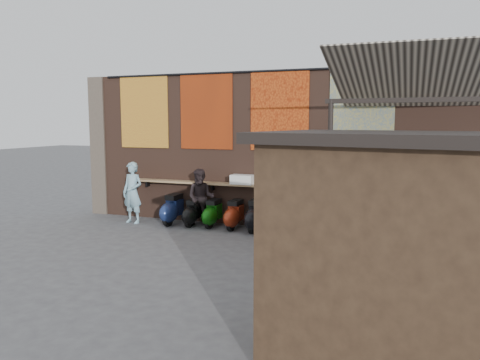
{
  "coord_description": "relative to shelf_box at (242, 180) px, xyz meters",
  "views": [
    {
      "loc": [
        3.49,
        -8.91,
        2.73
      ],
      "look_at": [
        -0.27,
        1.2,
        1.38
      ],
      "focal_mm": 35.0,
      "sensor_mm": 36.0,
      "label": 1
    }
  ],
  "objects": [
    {
      "name": "scooter_stool_0",
      "position": [
        -1.86,
        -0.33,
        -0.85
      ],
      "size": [
        0.38,
        0.84,
        0.79
      ],
      "primitive_type": null,
      "color": "navy",
      "rests_on": "ground"
    },
    {
      "name": "stall_sign",
      "position": [
        4.0,
        -5.05,
        0.56
      ],
      "size": [
        1.19,
        0.27,
        0.5
      ],
      "primitive_type": "cube",
      "rotation": [
        0.0,
        0.0,
        -0.19
      ],
      "color": "gold",
      "rests_on": "market_stall"
    },
    {
      "name": "scooter_stool_7",
      "position": [
        2.24,
        -0.31,
        -0.87
      ],
      "size": [
        0.36,
        0.8,
        0.76
      ],
      "primitive_type": null,
      "color": "maroon",
      "rests_on": "ground"
    },
    {
      "name": "hang_rail",
      "position": [
        0.61,
        0.17,
        2.73
      ],
      "size": [
        9.5,
        0.06,
        0.06
      ],
      "primitive_type": "cylinder",
      "rotation": [
        0.0,
        1.57,
        0.0
      ],
      "color": "black",
      "rests_on": "brick_wall"
    },
    {
      "name": "scooter_stool_1",
      "position": [
        -1.27,
        -0.32,
        -0.9
      ],
      "size": [
        0.33,
        0.73,
        0.69
      ],
      "primitive_type": null,
      "color": "black",
      "rests_on": "ground"
    },
    {
      "name": "awning_canvas",
      "position": [
        4.11,
        -1.4,
        2.3
      ],
      "size": [
        3.2,
        3.28,
        0.97
      ],
      "primitive_type": "cube",
      "rotation": [
        -0.28,
        0.0,
        0.0
      ],
      "color": "beige",
      "rests_on": "brick_wall"
    },
    {
      "name": "awning_ledger",
      "position": [
        4.11,
        0.19,
        2.7
      ],
      "size": [
        3.3,
        0.08,
        0.12
      ],
      "primitive_type": "cube",
      "color": "#33261C",
      "rests_on": "brick_wall"
    },
    {
      "name": "tapestry_multi",
      "position": [
        2.91,
        0.18,
        1.75
      ],
      "size": [
        1.5,
        0.02,
        2.0
      ],
      "primitive_type": "cube",
      "color": "#295197",
      "rests_on": "brick_wall"
    },
    {
      "name": "eating_counter",
      "position": [
        0.61,
        0.03,
        -0.15
      ],
      "size": [
        8.0,
        0.32,
        0.05
      ],
      "primitive_type": "cube",
      "color": "#9E7A51",
      "rests_on": "brick_wall"
    },
    {
      "name": "stall_shelf",
      "position": [
        4.0,
        -5.05,
        -0.33
      ],
      "size": [
        1.9,
        0.46,
        0.06
      ],
      "primitive_type": "cube",
      "rotation": [
        0.0,
        0.0,
        -0.19
      ],
      "color": "#473321",
      "rests_on": "market_stall"
    },
    {
      "name": "brick_wall",
      "position": [
        0.61,
        0.4,
        0.75
      ],
      "size": [
        10.0,
        0.4,
        4.0
      ],
      "primitive_type": "cube",
      "color": "brown",
      "rests_on": "ground"
    },
    {
      "name": "awning_post_left",
      "position": [
        2.71,
        -2.9,
        0.3
      ],
      "size": [
        0.09,
        0.09,
        3.1
      ],
      "primitive_type": "cylinder",
      "color": "black",
      "rests_on": "ground"
    },
    {
      "name": "ground",
      "position": [
        0.61,
        -2.3,
        -1.25
      ],
      "size": [
        70.0,
        70.0,
        0.0
      ],
      "primitive_type": "plane",
      "color": "#474749",
      "rests_on": "ground"
    },
    {
      "name": "scooter_stool_4",
      "position": [
        0.48,
        -0.34,
        -0.85
      ],
      "size": [
        0.38,
        0.84,
        0.8
      ],
      "primitive_type": null,
      "color": "black",
      "rests_on": "ground"
    },
    {
      "name": "diner_left",
      "position": [
        -2.95,
        -0.55,
        -0.42
      ],
      "size": [
        0.65,
        0.47,
        1.65
      ],
      "primitive_type": "imported",
      "rotation": [
        0.0,
        0.0,
        -0.13
      ],
      "color": "#89B6C7",
      "rests_on": "ground"
    },
    {
      "name": "tapestry_orange",
      "position": [
        0.91,
        0.18,
        1.75
      ],
      "size": [
        1.5,
        0.02,
        2.0
      ],
      "primitive_type": "cube",
      "color": "#BF4D17",
      "rests_on": "brick_wall"
    },
    {
      "name": "tapestry_redgold",
      "position": [
        -2.99,
        0.18,
        1.75
      ],
      "size": [
        1.5,
        0.02,
        2.0
      ],
      "primitive_type": "cube",
      "color": "#9D2D16",
      "rests_on": "brick_wall"
    },
    {
      "name": "scooter_stool_6",
      "position": [
        1.63,
        -0.25,
        -0.87
      ],
      "size": [
        0.36,
        0.8,
        0.76
      ],
      "primitive_type": null,
      "color": "#10532F",
      "rests_on": "ground"
    },
    {
      "name": "scooter_stool_3",
      "position": [
        -0.1,
        -0.3,
        -0.88
      ],
      "size": [
        0.35,
        0.77,
        0.74
      ],
      "primitive_type": null,
      "color": "maroon",
      "rests_on": "ground"
    },
    {
      "name": "stall_roof",
      "position": [
        3.83,
        -5.93,
        1.31
      ],
      "size": [
        2.91,
        2.44,
        0.12
      ],
      "primitive_type": "cube",
      "rotation": [
        0.0,
        0.0,
        -0.19
      ],
      "color": "black",
      "rests_on": "market_stall"
    },
    {
      "name": "tapestry_sun",
      "position": [
        -1.09,
        0.18,
        1.75
      ],
      "size": [
        1.5,
        0.02,
        2.0
      ],
      "primitive_type": "cube",
      "color": "#F6490E",
      "rests_on": "brick_wall"
    },
    {
      "name": "scooter_stool_8",
      "position": [
        2.9,
        -0.29,
        -0.86
      ],
      "size": [
        0.37,
        0.82,
        0.78
      ],
      "primitive_type": null,
      "color": "maroon",
      "rests_on": "ground"
    },
    {
      "name": "pier_left",
      "position": [
        -4.59,
        0.4,
        0.75
      ],
      "size": [
        0.5,
        0.5,
        4.0
      ],
      "primitive_type": "cube",
      "color": "#4C4238",
      "rests_on": "ground"
    },
    {
      "name": "shopper_navy",
      "position": [
        4.15,
        -2.81,
        -0.44
      ],
      "size": [
        0.99,
        0.88,
        1.61
      ],
      "primitive_type": "imported",
      "rotation": [
        0.0,
        0.0,
        3.78
      ],
      "color": "black",
      "rests_on": "ground"
    },
    {
      "name": "diner_right",
      "position": [
        -1.04,
        -0.3,
        -0.49
      ],
      "size": [
        0.83,
        0.71,
        1.51
      ],
      "primitive_type": "imported",
      "rotation": [
        0.0,
        0.0,
        0.2
      ],
      "color": "#2B2224",
      "rests_on": "ground"
    },
    {
      "name": "scooter_stool_5",
      "position": [
        1.05,
        -0.26,
        -0.85
      ],
      "size": [
        0.38,
        0.84,
        0.8
      ],
      "primitive_type": null,
      "color": "navy",
      "rests_on": "ground"
    },
    {
      "name": "awning_header",
      "position": [
        4.11,
        -2.9,
        1.83
      ],
      "size": [
        3.0,
        0.08,
        0.08
      ],
      "primitive_type": "cube",
      "color": "black",
      "rests_on": "awning_post_left"
    },
    {
      "name": "scooter_stool_9",
      "position": [
        3.44,
        -0.26,
        -0.85
      ],
      "size": [
        0.38,
        0.84,
        0.8
      ],
      "primitive_type": null,
      "color": "#1B6D46",
      "rests_on": "ground"
    },
    {
      "name": "scooter_stool_2",
      "position": [
        -0.72,
        -0.28,
        -0.89
      ],
      "size": [
        0.34,
        0.75,
        0.71
      ],
      "primitive_type": null,
      "color": "#0D540C",
      "rests_on": "ground"
    },
    {
      "name": "market_stall",
      "position": [
        3.83,
        -5.93,
        0.0
      ],
      "size": [
        2.59,
        2.13,
        2.5
      ],
      "primitive_type": "cube",
      "rotation": [
        0.0,
        0.0,
        -0.19
      ],
      "color": "black",
      "rests_on": "ground"
    },
    {
      "name": "shelf_box",
      "position": [
        0.0,
        0.0,
        0.0
      ],
      "size": [
        0.58,
        0.33,
        0.24
      ],
      "primitive_type": "cube",
      "color": "white",
      "rests_on": "eating_counter"
    },
    {
      "name": "shopper_tan",
      "position": [
        2.18,
        -1.29,
        -0.4
      ],
      "size": [
        0.87,
        0.98,
        1.69
      ],
      "primitive_type": "imported",
      "rotation": [
        0.0,
        0.0,
        1.07
      ],
      "color": "#9D8464",
      "rests_on": "ground"
    }
  ]
}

